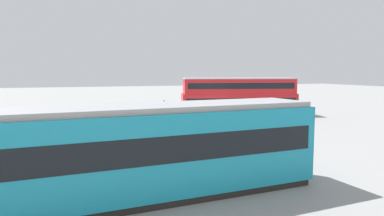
{
  "coord_description": "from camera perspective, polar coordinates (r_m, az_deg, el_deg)",
  "views": [
    {
      "loc": [
        13.04,
        29.13,
        4.47
      ],
      "look_at": [
        4.55,
        5.57,
        1.87
      ],
      "focal_mm": 32.47,
      "sensor_mm": 36.0,
      "label": 1
    }
  ],
  "objects": [
    {
      "name": "ground_plane",
      "position": [
        32.22,
        4.27,
        -2.05
      ],
      "size": [
        160.0,
        160.0,
        0.0
      ],
      "primitive_type": "plane",
      "color": "gray"
    },
    {
      "name": "double_decker_bus",
      "position": [
        36.47,
        7.71,
        1.98
      ],
      "size": [
        12.16,
        5.27,
        3.86
      ],
      "color": "red",
      "rests_on": "ground"
    },
    {
      "name": "pedestrian_near_railing",
      "position": [
        24.29,
        1.63,
        -2.44
      ],
      "size": [
        0.43,
        0.43,
        1.63
      ],
      "color": "#4C3F2D",
      "rests_on": "ground"
    },
    {
      "name": "tram_yellow",
      "position": [
        12.14,
        -12.74,
        -7.27
      ],
      "size": [
        15.22,
        3.61,
        3.32
      ],
      "color": "teal",
      "rests_on": "ground"
    },
    {
      "name": "info_sign",
      "position": [
        23.32,
        -4.6,
        -0.68
      ],
      "size": [
        1.1,
        0.15,
        2.58
      ],
      "color": "slate",
      "rests_on": "ground"
    },
    {
      "name": "pedestrian_railing",
      "position": [
        25.71,
        6.82,
        -2.45
      ],
      "size": [
        7.21,
        0.58,
        1.08
      ],
      "color": "gray",
      "rests_on": "ground"
    },
    {
      "name": "pedestrian_crossing",
      "position": [
        25.89,
        8.84,
        -1.84
      ],
      "size": [
        0.44,
        0.44,
        1.73
      ],
      "color": "#4C3F2D",
      "rests_on": "ground"
    }
  ]
}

